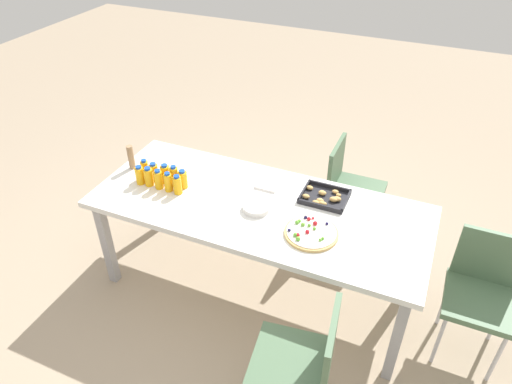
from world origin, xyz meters
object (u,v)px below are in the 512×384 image
object	(u,v)px
chair_far_right	(349,184)
juice_bottle_1	(149,177)
juice_bottle_0	(140,175)
cardboard_tube	(131,157)
juice_bottle_2	(158,180)
party_table	(259,212)
chair_near_right	(305,360)
juice_bottle_3	(168,182)
plate_stack	(256,207)
juice_bottle_8	(174,176)
juice_bottle_6	(154,172)
juice_bottle_5	(145,169)
juice_bottle_7	(165,174)
fruit_pizza	(311,233)
chair_end	(483,288)
juice_bottle_9	(183,179)
snack_tray	(324,197)
juice_bottle_4	(177,185)
napkin_stack	(268,184)

from	to	relation	value
chair_far_right	juice_bottle_1	distance (m)	1.51
juice_bottle_0	cardboard_tube	distance (m)	0.22
juice_bottle_2	party_table	bearing A→B (deg)	7.75
chair_near_right	juice_bottle_3	bearing A→B (deg)	52.31
plate_stack	juice_bottle_3	bearing A→B (deg)	-176.38
juice_bottle_8	cardboard_tube	bearing A→B (deg)	170.91
juice_bottle_2	juice_bottle_8	bearing A→B (deg)	42.71
chair_near_right	juice_bottle_6	xyz separation A→B (m)	(-1.35, 0.77, 0.31)
juice_bottle_5	juice_bottle_0	bearing A→B (deg)	-82.60
chair_near_right	juice_bottle_1	size ratio (longest dim) A/B	6.02
chair_far_right	juice_bottle_3	bearing A→B (deg)	-48.49
juice_bottle_8	cardboard_tube	distance (m)	0.39
juice_bottle_1	juice_bottle_7	xyz separation A→B (m)	(0.08, 0.07, 0.00)
juice_bottle_3	fruit_pizza	xyz separation A→B (m)	(1.00, -0.05, -0.05)
chair_far_right	fruit_pizza	size ratio (longest dim) A/B	2.60
juice_bottle_6	cardboard_tube	world-z (taller)	cardboard_tube
chair_end	juice_bottle_1	bearing A→B (deg)	4.63
juice_bottle_2	juice_bottle_6	world-z (taller)	juice_bottle_2
juice_bottle_1	juice_bottle_9	size ratio (longest dim) A/B	1.03
juice_bottle_3	juice_bottle_5	world-z (taller)	same
juice_bottle_9	fruit_pizza	bearing A→B (deg)	-7.35
party_table	juice_bottle_5	xyz separation A→B (m)	(-0.84, -0.02, 0.13)
chair_end	juice_bottle_5	distance (m)	2.26
juice_bottle_3	juice_bottle_7	xyz separation A→B (m)	(-0.07, 0.08, -0.00)
juice_bottle_0	snack_tray	world-z (taller)	juice_bottle_0
juice_bottle_4	cardboard_tube	size ratio (longest dim) A/B	0.77
juice_bottle_5	chair_near_right	bearing A→B (deg)	-28.35
juice_bottle_0	juice_bottle_8	bearing A→B (deg)	18.74
juice_bottle_2	juice_bottle_5	distance (m)	0.17
juice_bottle_7	party_table	bearing A→B (deg)	1.30
juice_bottle_6	snack_tray	xyz separation A→B (m)	(1.13, 0.25, -0.05)
fruit_pizza	cardboard_tube	xyz separation A→B (m)	(-1.39, 0.18, 0.08)
juice_bottle_2	plate_stack	bearing A→B (deg)	3.19
juice_bottle_6	juice_bottle_5	bearing A→B (deg)	178.50
juice_bottle_9	juice_bottle_8	bearing A→B (deg)	178.94
chair_near_right	chair_far_right	distance (m)	1.61
juice_bottle_0	napkin_stack	distance (m)	0.87
juice_bottle_1	snack_tray	xyz separation A→B (m)	(1.13, 0.31, -0.05)
chair_far_right	plate_stack	size ratio (longest dim) A/B	4.77
chair_near_right	juice_bottle_9	distance (m)	1.40
juice_bottle_8	cardboard_tube	size ratio (longest dim) A/B	0.84
juice_bottle_2	juice_bottle_9	bearing A→B (deg)	26.23
juice_bottle_4	juice_bottle_7	world-z (taller)	juice_bottle_7
juice_bottle_1	plate_stack	world-z (taller)	juice_bottle_1
chair_near_right	juice_bottle_0	bearing A→B (deg)	56.45
juice_bottle_6	juice_bottle_8	world-z (taller)	juice_bottle_8
chair_far_right	juice_bottle_9	world-z (taller)	juice_bottle_9
chair_near_right	juice_bottle_0	xyz separation A→B (m)	(-1.42, 0.70, 0.31)
chair_far_right	juice_bottle_0	xyz separation A→B (m)	(-1.24, -0.91, 0.31)
fruit_pizza	napkin_stack	size ratio (longest dim) A/B	2.13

